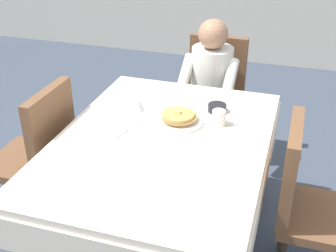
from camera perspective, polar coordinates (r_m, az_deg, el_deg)
ground_plane at (r=2.78m, az=-0.70°, el=-14.96°), size 14.00×14.00×0.00m
dining_table_main at (r=2.38m, az=-0.79°, el=-3.56°), size 1.12×1.52×0.74m
chair_diner at (r=3.43m, az=5.96°, el=4.62°), size 0.44×0.45×0.93m
diner_person at (r=3.24m, az=5.50°, el=5.79°), size 0.40×0.43×1.12m
chair_right_side at (r=2.37m, az=17.47°, el=-8.86°), size 0.45×0.44×0.93m
chair_left_side at (r=2.75m, az=-16.24°, el=-2.98°), size 0.45×0.44×0.93m
plate_breakfast at (r=2.49m, az=1.31°, el=0.58°), size 0.28×0.28×0.02m
breakfast_stack at (r=2.47m, az=1.36°, el=1.25°), size 0.20×0.20×0.06m
cup_coffee at (r=2.47m, az=6.65°, el=1.10°), size 0.11×0.08×0.08m
bowl_butter at (r=2.63m, az=6.37°, el=2.35°), size 0.11×0.11×0.04m
syrup_pitcher at (r=2.62m, az=-3.89°, el=2.79°), size 0.08×0.08×0.07m
fork_left_of_plate at (r=2.53m, az=-2.96°, el=0.88°), size 0.03×0.18×0.00m
knife_right_of_plate at (r=2.44m, az=5.47°, el=-0.38°), size 0.02×0.20×0.00m
spoon_near_edge at (r=2.21m, az=-2.14°, el=-3.48°), size 0.15×0.02×0.00m
napkin_folded at (r=2.43m, az=-7.56°, el=-0.56°), size 0.19×0.15×0.01m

